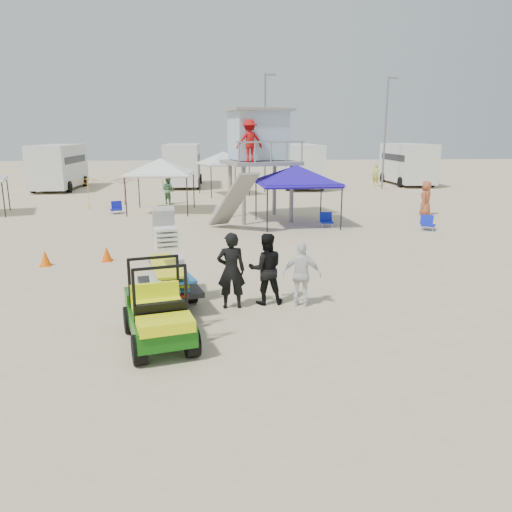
{
  "coord_description": "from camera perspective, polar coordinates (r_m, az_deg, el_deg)",
  "views": [
    {
      "loc": [
        -0.38,
        -8.29,
        4.1
      ],
      "look_at": [
        0.5,
        3.0,
        1.3
      ],
      "focal_mm": 35.0,
      "sensor_mm": 36.0,
      "label": 1
    }
  ],
  "objects": [
    {
      "name": "distant_beachgoers",
      "position": [
        30.41,
        6.99,
        7.66
      ],
      "size": [
        16.23,
        15.21,
        1.75
      ],
      "color": "#A94F30",
      "rests_on": "ground"
    },
    {
      "name": "light_pole_left",
      "position": [
        35.45,
        1.03,
        13.74
      ],
      "size": [
        0.14,
        0.14,
        8.0
      ],
      "primitive_type": "cylinder",
      "color": "slate",
      "rests_on": "ground"
    },
    {
      "name": "rv_mid_right",
      "position": [
        38.88,
        5.06,
        10.46
      ],
      "size": [
        2.64,
        7.0,
        3.25
      ],
      "color": "silver",
      "rests_on": "ground"
    },
    {
      "name": "rv_far_left",
      "position": [
        40.07,
        -21.64,
        9.65
      ],
      "size": [
        2.64,
        6.8,
        3.25
      ],
      "color": "silver",
      "rests_on": "ground"
    },
    {
      "name": "canopy_white_a",
      "position": [
        26.94,
        -10.89,
        10.61
      ],
      "size": [
        3.43,
        3.43,
        3.22
      ],
      "color": "black",
      "rests_on": "ground"
    },
    {
      "name": "canopy_blue",
      "position": [
        22.74,
        4.7,
        9.95
      ],
      "size": [
        3.62,
        3.62,
        3.1
      ],
      "color": "black",
      "rests_on": "ground"
    },
    {
      "name": "surf_trailer",
      "position": [
        12.2,
        -10.03,
        -1.68
      ],
      "size": [
        1.76,
        2.55,
        2.13
      ],
      "color": "black",
      "rests_on": "ground"
    },
    {
      "name": "rv_mid_left",
      "position": [
        39.94,
        -8.37,
        10.46
      ],
      "size": [
        2.65,
        6.5,
        3.25
      ],
      "color": "silver",
      "rests_on": "ground"
    },
    {
      "name": "beach_chair_c",
      "position": [
        22.9,
        19.0,
        3.62
      ],
      "size": [
        0.73,
        0.82,
        0.64
      ],
      "color": "#1121B9",
      "rests_on": "ground"
    },
    {
      "name": "ground",
      "position": [
        9.26,
        -1.68,
        -12.41
      ],
      "size": [
        140.0,
        140.0,
        0.0
      ],
      "primitive_type": "plane",
      "color": "beige",
      "rests_on": "ground"
    },
    {
      "name": "cone_far",
      "position": [
        17.06,
        -16.7,
        0.25
      ],
      "size": [
        0.34,
        0.34,
        0.5
      ],
      "primitive_type": "cone",
      "color": "#FF5408",
      "rests_on": "ground"
    },
    {
      "name": "cone_near",
      "position": [
        17.11,
        -22.95,
        -0.23
      ],
      "size": [
        0.34,
        0.34,
        0.5
      ],
      "primitive_type": "cone",
      "color": "#FF6308",
      "rests_on": "ground"
    },
    {
      "name": "canopy_white_c",
      "position": [
        33.99,
        -3.75,
        11.58
      ],
      "size": [
        3.54,
        3.54,
        3.29
      ],
      "color": "black",
      "rests_on": "ground"
    },
    {
      "name": "beach_chair_b",
      "position": [
        22.64,
        8.04,
        4.13
      ],
      "size": [
        0.58,
        0.62,
        0.64
      ],
      "color": "#0E1EA2",
      "rests_on": "ground"
    },
    {
      "name": "umbrella_a",
      "position": [
        30.22,
        -14.82,
        7.19
      ],
      "size": [
        2.02,
        2.04,
        1.62
      ],
      "primitive_type": "imported",
      "rotation": [
        0.0,
        0.0,
        0.15
      ],
      "color": "#A91224",
      "rests_on": "ground"
    },
    {
      "name": "man_right",
      "position": [
        12.04,
        5.27,
        -2.12
      ],
      "size": [
        0.99,
        0.6,
        1.58
      ],
      "primitive_type": "imported",
      "rotation": [
        0.0,
        0.0,
        2.9
      ],
      "color": "white",
      "rests_on": "ground"
    },
    {
      "name": "beach_chair_a",
      "position": [
        27.13,
        -15.68,
        5.36
      ],
      "size": [
        0.67,
        0.74,
        0.64
      ],
      "color": "#0D1494",
      "rests_on": "ground"
    },
    {
      "name": "man_mid",
      "position": [
        12.15,
        1.12,
        -1.47
      ],
      "size": [
        0.89,
        0.71,
        1.77
      ],
      "primitive_type": "imported",
      "rotation": [
        0.0,
        0.0,
        3.19
      ],
      "color": "black",
      "rests_on": "ground"
    },
    {
      "name": "man_left",
      "position": [
        11.84,
        -2.86,
        -1.67
      ],
      "size": [
        0.69,
        0.47,
        1.85
      ],
      "primitive_type": "imported",
      "rotation": [
        0.0,
        0.0,
        3.17
      ],
      "color": "black",
      "rests_on": "ground"
    },
    {
      "name": "umbrella_b",
      "position": [
        28.87,
        -18.61,
        6.8
      ],
      "size": [
        2.45,
        2.47,
        1.78
      ],
      "primitive_type": "imported",
      "rotation": [
        0.0,
        0.0,
        0.31
      ],
      "color": "#F9B116",
      "rests_on": "ground"
    },
    {
      "name": "lifeguard_tower",
      "position": [
        24.15,
        0.21,
        13.16
      ],
      "size": [
        3.83,
        3.83,
        5.09
      ],
      "color": "gray",
      "rests_on": "ground"
    },
    {
      "name": "utility_cart",
      "position": [
        10.02,
        -11.25,
        -5.74
      ],
      "size": [
        1.63,
        2.41,
        1.68
      ],
      "color": "#10540D",
      "rests_on": "ground"
    },
    {
      "name": "rv_far_right",
      "position": [
        42.72,
        16.92,
        10.23
      ],
      "size": [
        2.64,
        6.6,
        3.25
      ],
      "color": "silver",
      "rests_on": "ground"
    },
    {
      "name": "light_pole_right",
      "position": [
        38.82,
        14.53,
        13.33
      ],
      "size": [
        0.14,
        0.14,
        8.0
      ],
      "primitive_type": "cylinder",
      "color": "slate",
      "rests_on": "ground"
    }
  ]
}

